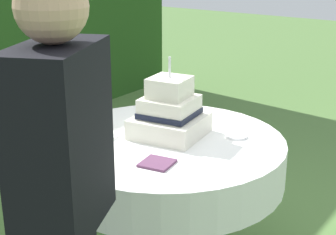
# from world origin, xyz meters

# --- Properties ---
(cake_table) EXTENTS (1.14, 1.14, 0.77)m
(cake_table) POSITION_xyz_m (0.00, 0.00, 0.65)
(cake_table) COLOR #4C4C51
(cake_table) RESTS_ON ground_plane
(wedding_cake) EXTENTS (0.36, 0.36, 0.39)m
(wedding_cake) POSITION_xyz_m (0.05, 0.02, 0.88)
(wedding_cake) COLOR silver
(wedding_cake) RESTS_ON cake_table
(serving_plate_near) EXTENTS (0.15, 0.15, 0.01)m
(serving_plate_near) POSITION_xyz_m (-0.15, 0.27, 0.78)
(serving_plate_near) COLOR white
(serving_plate_near) RESTS_ON cake_table
(serving_plate_far) EXTENTS (0.11, 0.11, 0.01)m
(serving_plate_far) POSITION_xyz_m (0.22, -0.26, 0.78)
(serving_plate_far) COLOR white
(serving_plate_far) RESTS_ON cake_table
(napkin_stack) EXTENTS (0.15, 0.15, 0.01)m
(napkin_stack) POSITION_xyz_m (-0.26, -0.14, 0.78)
(napkin_stack) COLOR #603856
(napkin_stack) RESTS_ON cake_table
(standing_person) EXTENTS (0.41, 0.33, 1.60)m
(standing_person) POSITION_xyz_m (-0.92, -0.30, 0.93)
(standing_person) COLOR black
(standing_person) RESTS_ON ground_plane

